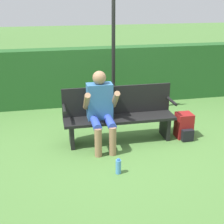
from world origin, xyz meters
TOP-DOWN VIEW (x-y plane):
  - ground_plane at (0.00, 0.00)m, footprint 40.00×40.00m
  - hedge_back at (0.00, 2.02)m, footprint 12.00×0.40m
  - park_bench at (0.00, 0.07)m, footprint 1.84×0.41m
  - person_seated at (-0.32, -0.07)m, footprint 0.54×0.65m
  - backpack at (1.11, -0.09)m, footprint 0.26×0.34m
  - water_bottle at (-0.25, -0.99)m, footprint 0.08×0.08m
  - signpost at (0.14, 1.14)m, footprint 0.42×0.09m

SIDE VIEW (x-z plane):
  - ground_plane at x=0.00m, z-range 0.00..0.00m
  - water_bottle at x=-0.25m, z-range -0.01..0.22m
  - backpack at x=1.11m, z-range -0.01..0.42m
  - park_bench at x=0.00m, z-range 0.01..0.91m
  - hedge_back at x=0.00m, z-range 0.00..1.24m
  - person_seated at x=-0.32m, z-range 0.05..1.26m
  - signpost at x=0.14m, z-range 0.16..2.96m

